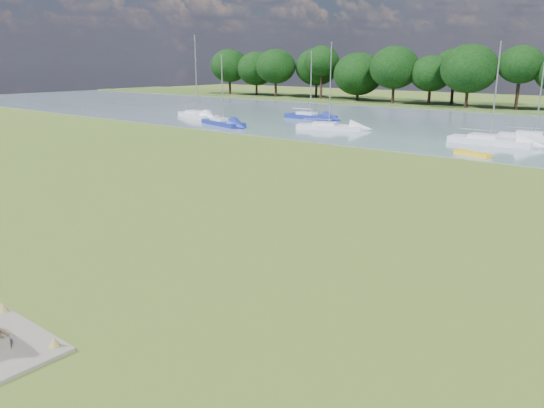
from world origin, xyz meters
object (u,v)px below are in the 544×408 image
Objects in this scene: sailboat_6 at (197,114)px; kayak at (472,153)px; sailboat_5 at (223,121)px; sailboat_8 at (490,139)px; sailboat_3 at (328,125)px; sailboat_0 at (310,115)px; sailboat_4 at (534,135)px.

kayak is at bearing 7.36° from sailboat_6.
sailboat_6 is at bearing 170.87° from sailboat_5.
sailboat_8 is at bearing 17.71° from sailboat_6.
sailboat_6 reaches higher than sailboat_3.
sailboat_3 reaches higher than kayak.
kayak is 0.34× the size of sailboat_3.
sailboat_4 reaches higher than sailboat_0.
sailboat_0 is at bearing 48.98° from sailboat_6.
kayak is at bearing -43.54° from sailboat_3.
sailboat_3 is at bearing 179.45° from kayak.
sailboat_3 reaches higher than sailboat_0.
sailboat_0 is 0.92× the size of sailboat_3.
kayak is at bearing -29.89° from sailboat_0.
sailboat_0 is at bearing 170.98° from kayak.
sailboat_8 is (29.20, 4.79, 0.04)m from sailboat_5.
sailboat_3 is at bearing -45.09° from sailboat_0.
sailboat_6 is 37.84m from sailboat_8.
sailboat_0 is (-26.01, 14.34, 0.36)m from kayak.
sailboat_4 is at bearing 24.86° from sailboat_6.
sailboat_4 reaches higher than kayak.
sailboat_6 is 1.17× the size of sailboat_8.
sailboat_6 is at bearing -178.88° from sailboat_8.
sailboat_6 reaches higher than sailboat_5.
sailboat_4 is at bearing 33.25° from sailboat_5.
sailboat_0 is at bearing 87.33° from sailboat_5.
sailboat_4 is 1.05× the size of sailboat_8.
kayak is 12.28m from sailboat_4.
sailboat_5 is at bearing 177.65° from sailboat_3.
kayak is at bearing -82.94° from sailboat_8.
sailboat_3 is at bearing 36.70° from sailboat_5.
kayak is 19.40m from sailboat_3.
sailboat_5 is (-30.07, 2.24, 0.31)m from kayak.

